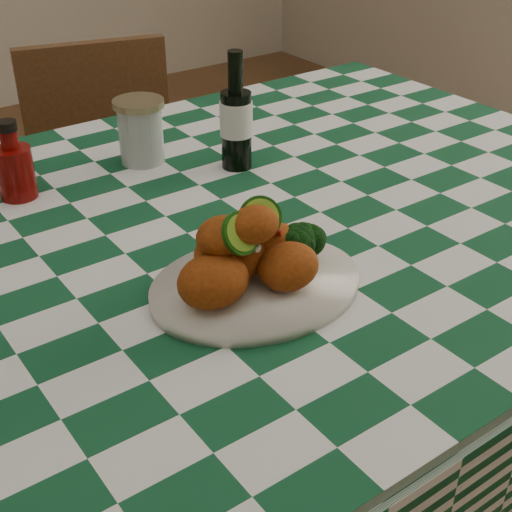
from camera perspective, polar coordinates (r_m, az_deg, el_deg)
dining_table at (r=1.31m, az=-4.64°, el=-13.32°), size 1.66×1.06×0.79m
plate at (r=0.93m, az=0.00°, el=-2.43°), size 0.31×0.26×0.02m
fried_chicken_pile at (r=0.89m, az=-0.48°, el=0.81°), size 0.17×0.13×0.11m
broccoli_side at (r=0.95m, az=3.34°, el=1.30°), size 0.08×0.08×0.06m
ketchup_bottle at (r=1.21m, az=-18.86°, el=7.28°), size 0.06×0.06×0.13m
mason_jar at (r=1.30m, az=-9.20°, el=9.82°), size 0.11×0.11×0.11m
beer_bottle at (r=1.24m, az=-1.61°, el=11.52°), size 0.06×0.06×0.21m
wooden_chair_right at (r=1.91m, az=-10.81°, el=2.91°), size 0.47×0.48×0.84m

